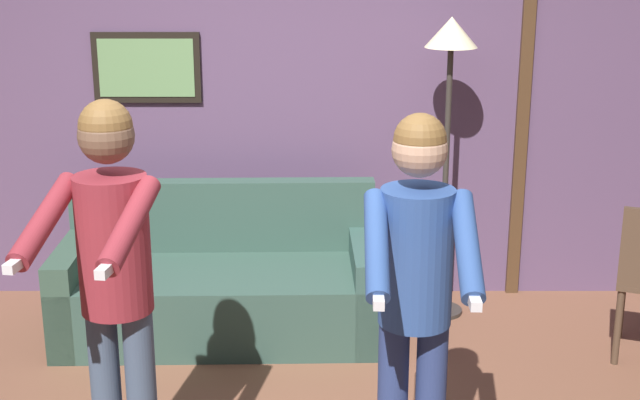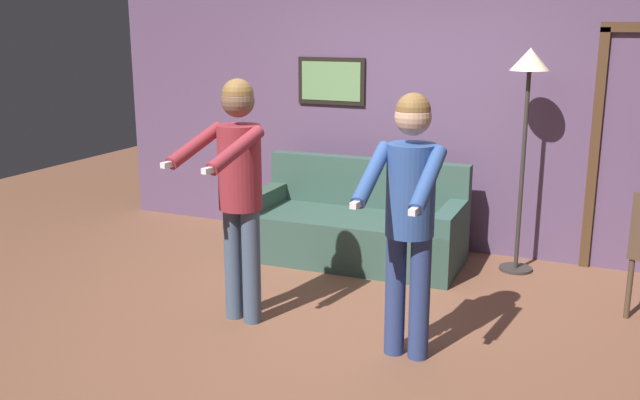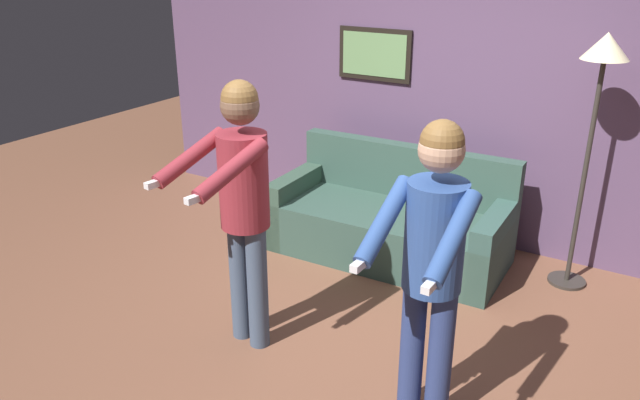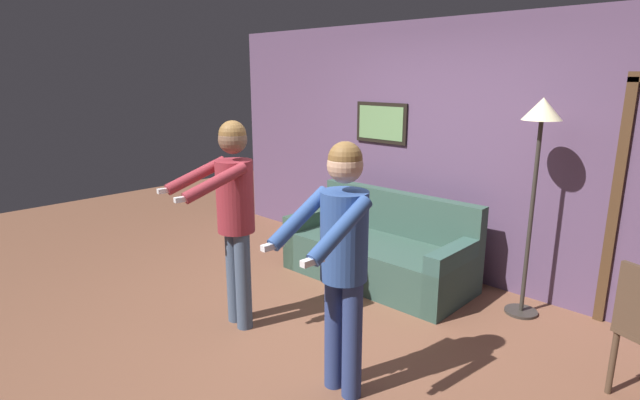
{
  "view_description": "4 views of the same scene",
  "coord_description": "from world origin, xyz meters",
  "px_view_note": "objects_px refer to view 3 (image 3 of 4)",
  "views": [
    {
      "loc": [
        0.26,
        -3.71,
        2.32
      ],
      "look_at": [
        0.25,
        -0.2,
        1.28
      ],
      "focal_mm": 50.0,
      "sensor_mm": 36.0,
      "label": 1
    },
    {
      "loc": [
        1.84,
        -4.4,
        2.07
      ],
      "look_at": [
        0.06,
        -0.38,
        0.97
      ],
      "focal_mm": 40.0,
      "sensor_mm": 36.0,
      "label": 2
    },
    {
      "loc": [
        1.6,
        -2.98,
        2.41
      ],
      "look_at": [
        -0.12,
        -0.16,
        1.06
      ],
      "focal_mm": 35.0,
      "sensor_mm": 36.0,
      "label": 3
    },
    {
      "loc": [
        2.6,
        -2.54,
        2.06
      ],
      "look_at": [
        0.27,
        -0.17,
        1.22
      ],
      "focal_mm": 28.0,
      "sensor_mm": 36.0,
      "label": 4
    }
  ],
  "objects_px": {
    "couch": "(390,223)",
    "person_standing_right": "(432,252)",
    "person_standing_left": "(242,193)",
    "torchiere_lamp": "(600,82)"
  },
  "relations": [
    {
      "from": "couch",
      "to": "torchiere_lamp",
      "type": "xyz_separation_m",
      "value": [
        1.38,
        0.27,
        1.27
      ]
    },
    {
      "from": "couch",
      "to": "person_standing_right",
      "type": "bearing_deg",
      "value": -59.58
    },
    {
      "from": "couch",
      "to": "person_standing_right",
      "type": "relative_size",
      "value": 1.15
    },
    {
      "from": "torchiere_lamp",
      "to": "couch",
      "type": "bearing_deg",
      "value": -168.81
    },
    {
      "from": "couch",
      "to": "person_standing_right",
      "type": "distance_m",
      "value": 2.09
    },
    {
      "from": "couch",
      "to": "person_standing_left",
      "type": "distance_m",
      "value": 1.8
    },
    {
      "from": "torchiere_lamp",
      "to": "person_standing_left",
      "type": "bearing_deg",
      "value": -130.85
    },
    {
      "from": "person_standing_left",
      "to": "person_standing_right",
      "type": "xyz_separation_m",
      "value": [
        1.24,
        -0.08,
        -0.03
      ]
    },
    {
      "from": "couch",
      "to": "person_standing_left",
      "type": "height_order",
      "value": "person_standing_left"
    },
    {
      "from": "couch",
      "to": "torchiere_lamp",
      "type": "bearing_deg",
      "value": 11.19
    }
  ]
}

